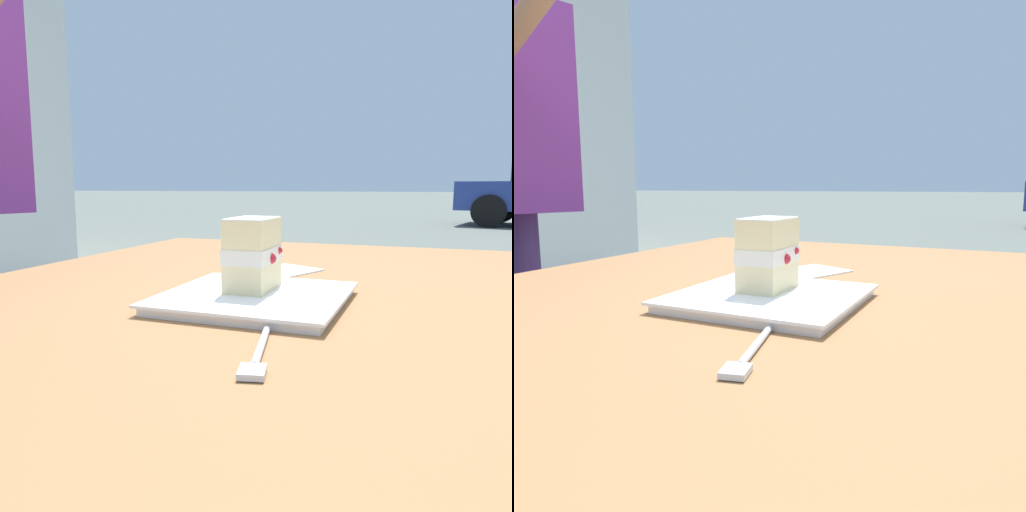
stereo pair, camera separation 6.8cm
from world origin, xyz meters
The scene contains 5 objects.
patio_table centered at (0.00, 0.00, 0.61)m, with size 1.50×0.99×0.70m.
dessert_plate centered at (0.00, 0.05, 0.70)m, with size 0.25×0.25×0.02m.
cake_slice centered at (-0.02, 0.04, 0.76)m, with size 0.09×0.07×0.10m.
dessert_fork centered at (0.20, 0.12, 0.70)m, with size 0.17×0.05×0.01m.
paper_napkin centered at (-0.26, 0.01, 0.70)m, with size 0.16×0.15×0.00m.
Camera 2 is at (0.60, 0.34, 0.86)m, focal length 34.06 mm.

